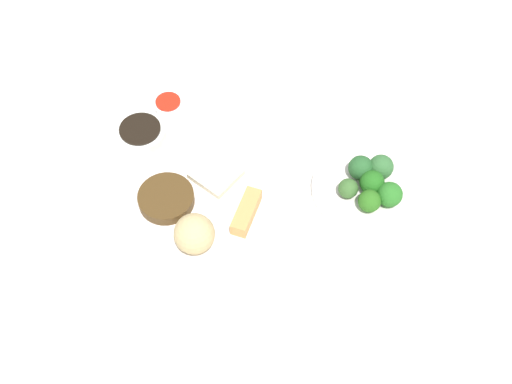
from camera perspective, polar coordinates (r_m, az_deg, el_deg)
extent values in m
cube|color=white|center=(1.23, -4.02, -0.78)|extent=(2.20, 2.20, 0.02)
cylinder|color=white|center=(1.20, -4.37, -1.69)|extent=(0.29, 0.29, 0.02)
sphere|color=tan|center=(1.12, -5.46, -3.69)|extent=(0.07, 0.07, 0.07)
cube|color=#DC9B53|center=(1.17, -0.86, -1.76)|extent=(0.07, 0.09, 0.03)
cube|color=beige|center=(1.23, -3.55, 1.59)|extent=(0.09, 0.09, 0.01)
cylinder|color=#4B3416|center=(1.20, -7.92, -0.57)|extent=(0.10, 0.10, 0.02)
cylinder|color=white|center=(1.24, 9.75, 0.18)|extent=(0.21, 0.21, 0.01)
sphere|color=#3B672E|center=(1.20, 8.13, 0.31)|extent=(0.04, 0.04, 0.04)
sphere|color=#275D2B|center=(1.23, 9.21, 2.13)|extent=(0.05, 0.05, 0.05)
sphere|color=#21661B|center=(1.21, 10.20, 0.82)|extent=(0.05, 0.05, 0.05)
sphere|color=#346A35|center=(1.24, 10.97, 2.19)|extent=(0.05, 0.05, 0.05)
sphere|color=#2A7425|center=(1.20, 11.71, -0.22)|extent=(0.05, 0.05, 0.05)
sphere|color=#2C6B1C|center=(1.19, 9.97, -0.79)|extent=(0.04, 0.04, 0.04)
cylinder|color=white|center=(1.30, -10.06, 4.86)|extent=(0.10, 0.10, 0.04)
cylinder|color=black|center=(1.28, -10.21, 5.49)|extent=(0.08, 0.08, 0.00)
cylinder|color=white|center=(1.36, -7.71, 7.56)|extent=(0.06, 0.06, 0.02)
cylinder|color=red|center=(1.35, -7.77, 7.90)|extent=(0.05, 0.05, 0.00)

